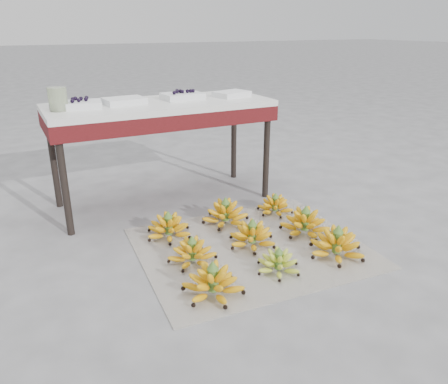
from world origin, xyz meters
name	(u,v)px	position (x,y,z in m)	size (l,w,h in m)	color
ground	(245,253)	(0.00, 0.00, 0.00)	(60.00, 60.00, 0.00)	slate
newspaper_mat	(251,247)	(0.06, 0.04, 0.00)	(1.25, 1.05, 0.01)	white
bunch_front_left	(213,283)	(-0.33, -0.28, 0.07)	(0.38, 0.38, 0.18)	#FFC206
bunch_front_center	(278,263)	(0.06, -0.25, 0.05)	(0.28, 0.28, 0.14)	#8EB033
bunch_front_right	(337,245)	(0.43, -0.26, 0.07)	(0.34, 0.34, 0.19)	#FFC206
bunch_mid_left	(192,253)	(-0.30, 0.04, 0.06)	(0.33, 0.33, 0.16)	#FFC206
bunch_mid_center	(252,236)	(0.08, 0.06, 0.06)	(0.36, 0.36, 0.17)	#FFC206
bunch_mid_right	(305,223)	(0.45, 0.05, 0.07)	(0.38, 0.38, 0.18)	#FFC206
bunch_back_left	(169,228)	(-0.31, 0.38, 0.06)	(0.30, 0.30, 0.17)	#FFC206
bunch_back_center	(226,214)	(0.08, 0.40, 0.07)	(0.39, 0.39, 0.18)	#FFC206
bunch_back_right	(275,206)	(0.46, 0.39, 0.06)	(0.26, 0.26, 0.15)	#FFC206
vendor_table	(161,114)	(-0.13, 0.94, 0.64)	(1.50, 0.60, 0.72)	black
tray_far_left	(80,104)	(-0.65, 0.95, 0.74)	(0.28, 0.22, 0.07)	silver
tray_left	(124,101)	(-0.37, 0.97, 0.74)	(0.27, 0.21, 0.04)	silver
tray_right	(182,96)	(0.05, 0.98, 0.74)	(0.28, 0.20, 0.07)	silver
tray_far_right	(232,94)	(0.41, 0.93, 0.74)	(0.27, 0.23, 0.04)	silver
glass_jar	(58,99)	(-0.78, 0.91, 0.79)	(0.11, 0.11, 0.14)	beige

